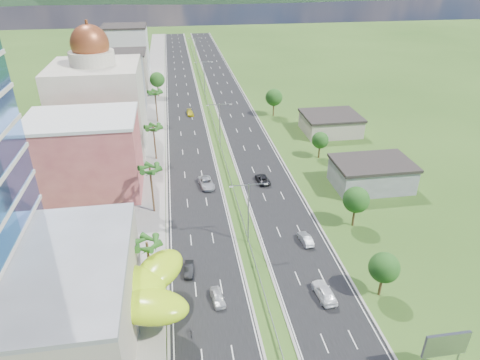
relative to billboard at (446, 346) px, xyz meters
name	(u,v)px	position (x,y,z in m)	size (l,w,h in m)	color
ground	(260,283)	(-17.00, 18.00, -4.42)	(500.00, 500.00, 0.00)	#2D5119
road_left	(183,100)	(-24.50, 108.00, -4.40)	(11.00, 260.00, 0.04)	black
road_right	(229,97)	(-9.50, 108.00, -4.40)	(11.00, 260.00, 0.04)	black
sidewalk_left	(154,101)	(-34.00, 108.00, -4.36)	(7.00, 260.00, 0.12)	gray
median_guardrail	(212,115)	(-17.00, 89.99, -3.80)	(0.10, 216.06, 0.76)	gray
streetlight_median_b	(248,207)	(-17.00, 28.00, 2.33)	(6.04, 0.25, 11.00)	gray
streetlight_median_c	(220,121)	(-17.00, 68.00, 2.33)	(6.04, 0.25, 11.00)	gray
streetlight_median_d	(204,74)	(-17.00, 113.00, 2.33)	(6.04, 0.25, 11.00)	gray
streetlight_median_e	(195,48)	(-17.00, 158.00, 2.33)	(6.04, 0.25, 11.00)	gray
mall_podium	(2,310)	(-49.00, 12.00, 1.08)	(30.00, 24.00, 11.00)	#B6A796
lime_canopy	(110,290)	(-37.00, 14.00, 0.57)	(18.00, 15.00, 7.40)	#AFE115
pink_shophouse	(86,157)	(-45.00, 50.00, 3.08)	(20.00, 15.00, 15.00)	#B3494D
domed_building	(99,101)	(-45.00, 73.00, 6.93)	(20.00, 20.00, 28.70)	#BFB69F
midrise_grey	(116,86)	(-44.00, 98.00, 3.58)	(16.00, 15.00, 16.00)	gray
midrise_beige	(123,73)	(-44.00, 120.00, 2.08)	(16.00, 15.00, 13.00)	#B6A796
midrise_white	(127,52)	(-44.00, 143.00, 4.58)	(16.00, 15.00, 18.00)	silver
billboard	(446,346)	(0.00, 0.00, 0.00)	(5.20, 0.35, 6.20)	gray
shed_near	(371,175)	(11.00, 43.00, -1.92)	(15.00, 10.00, 5.00)	gray
shed_far	(330,124)	(13.00, 73.00, -2.22)	(14.00, 12.00, 4.40)	#B6A796
palm_tree_b	(147,245)	(-32.50, 20.00, 2.64)	(3.60, 3.60, 8.10)	#47301C
palm_tree_c	(150,171)	(-32.50, 40.00, 4.08)	(3.60, 3.60, 9.60)	#47301C
palm_tree_d	(153,129)	(-32.50, 63.00, 3.12)	(3.60, 3.60, 8.60)	#47301C
palm_tree_e	(155,93)	(-32.50, 88.00, 3.89)	(3.60, 3.60, 9.40)	#47301C
leafy_tree_lfar	(157,80)	(-32.50, 113.00, 1.16)	(4.90, 4.90, 8.05)	#47301C
leafy_tree_ra	(384,268)	(-1.00, 13.00, 0.35)	(4.20, 4.20, 6.90)	#47301C
leafy_tree_rb	(356,200)	(2.00, 30.00, 0.76)	(4.55, 4.55, 7.47)	#47301C
leafy_tree_rc	(320,140)	(5.00, 58.00, -0.05)	(3.85, 3.85, 6.33)	#47301C
leafy_tree_rd	(274,97)	(1.00, 88.00, 1.16)	(4.90, 4.90, 8.05)	#47301C
car_white_near_left	(218,297)	(-23.46, 15.19, -3.70)	(1.61, 4.00, 1.36)	silver
car_dark_left	(189,269)	(-27.04, 21.76, -3.74)	(1.35, 3.87, 1.27)	black
car_silver_mid_left	(206,183)	(-22.14, 48.10, -3.58)	(2.65, 5.76, 1.60)	#A9ACB1
car_yellow_far_left	(190,113)	(-23.09, 92.49, -3.73)	(1.81, 4.46, 1.29)	gold
car_white_near_right	(324,292)	(-8.79, 13.72, -3.49)	(2.12, 5.26, 1.79)	white
car_silver_right	(305,239)	(-7.67, 26.41, -3.68)	(1.48, 4.24, 1.40)	#ADB0B5
car_dark_far_right	(263,179)	(-10.41, 48.19, -3.68)	(2.33, 5.06, 1.41)	black
motorcycle	(191,331)	(-27.41, 9.93, -3.84)	(0.52, 1.71, 1.09)	black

